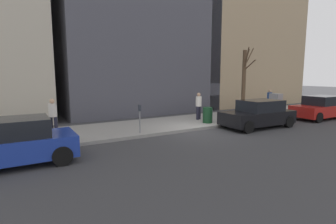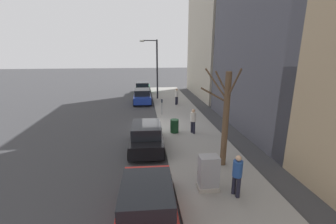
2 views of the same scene
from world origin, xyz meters
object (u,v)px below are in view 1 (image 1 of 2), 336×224
at_px(pedestrian_near_meter, 269,99).
at_px(trash_bin, 208,115).
at_px(parked_car_red, 321,108).
at_px(pedestrian_midblock, 199,104).
at_px(bare_tree, 244,80).
at_px(pedestrian_far_corner, 53,114).
at_px(parking_meter, 140,116).
at_px(parked_car_black, 258,114).
at_px(utility_box, 275,104).
at_px(parked_car_blue, 7,144).

bearing_deg(pedestrian_near_meter, trash_bin, -7.01).
bearing_deg(parked_car_red, pedestrian_midblock, 68.94).
distance_m(bare_tree, pedestrian_far_corner, 12.78).
bearing_deg(parked_car_red, parking_meter, 84.50).
xyz_separation_m(parked_car_black, bare_tree, (3.58, -2.63, 1.80)).
bearing_deg(pedestrian_far_corner, trash_bin, 29.78).
bearing_deg(pedestrian_far_corner, parked_car_black, 21.37).
bearing_deg(utility_box, parked_car_red, -149.57).
bearing_deg(parked_car_blue, parked_car_red, -89.97).
height_order(parked_car_red, utility_box, utility_box).
xyz_separation_m(parked_car_blue, bare_tree, (3.77, -14.51, 1.80)).
relative_size(bare_tree, pedestrian_near_meter, 2.81).
bearing_deg(utility_box, parking_meter, 94.41).
relative_size(parked_car_black, bare_tree, 0.91).
bearing_deg(trash_bin, utility_box, -86.50).
height_order(parking_meter, pedestrian_near_meter, pedestrian_near_meter).
relative_size(bare_tree, pedestrian_midblock, 2.81).
xyz_separation_m(parking_meter, bare_tree, (2.12, -9.14, 1.56)).
bearing_deg(pedestrian_midblock, trash_bin, -124.37).
bearing_deg(utility_box, parked_car_black, 117.03).
relative_size(pedestrian_midblock, pedestrian_far_corner, 1.00).
bearing_deg(parked_car_red, bare_tree, 43.67).
distance_m(bare_tree, trash_bin, 5.30).
bearing_deg(utility_box, pedestrian_far_corner, 86.18).
bearing_deg(parking_meter, parked_car_red, -97.24).
height_order(parked_car_black, pedestrian_far_corner, pedestrian_far_corner).
distance_m(bare_tree, pedestrian_midblock, 4.64).
bearing_deg(parked_car_blue, pedestrian_midblock, -72.10).
height_order(parked_car_blue, trash_bin, parked_car_blue).
xyz_separation_m(utility_box, pedestrian_near_meter, (0.94, -0.52, 0.24)).
distance_m(parked_car_blue, parking_meter, 5.63).
bearing_deg(bare_tree, parked_car_black, 143.67).
bearing_deg(pedestrian_near_meter, parked_car_blue, -6.26).
relative_size(parked_car_red, parking_meter, 3.15).
height_order(parked_car_red, bare_tree, bare_tree).
bearing_deg(utility_box, pedestrian_near_meter, -28.82).
bearing_deg(parked_car_red, pedestrian_near_meter, 16.93).
xyz_separation_m(parked_car_black, pedestrian_midblock, (3.12, 1.74, 0.35)).
distance_m(parked_car_black, utility_box, 5.09).
xyz_separation_m(parked_car_blue, pedestrian_far_corner, (3.48, -1.81, 0.35)).
distance_m(parked_car_blue, pedestrian_near_meter, 17.27).
bearing_deg(parking_meter, pedestrian_midblock, -70.80).
bearing_deg(pedestrian_near_meter, utility_box, 43.44).
height_order(parking_meter, bare_tree, bare_tree).
distance_m(parked_car_black, pedestrian_far_corner, 10.59).
distance_m(parked_car_blue, trash_bin, 10.09).
distance_m(parked_car_black, trash_bin, 2.78).
xyz_separation_m(parked_car_red, parked_car_blue, (-0.07, 17.84, 0.00)).
height_order(trash_bin, pedestrian_near_meter, pedestrian_near_meter).
height_order(parked_car_blue, pedestrian_near_meter, pedestrian_near_meter).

